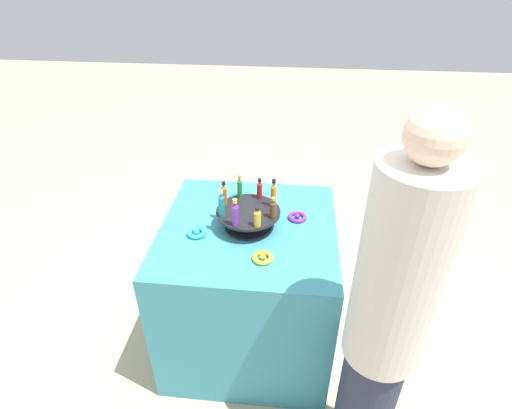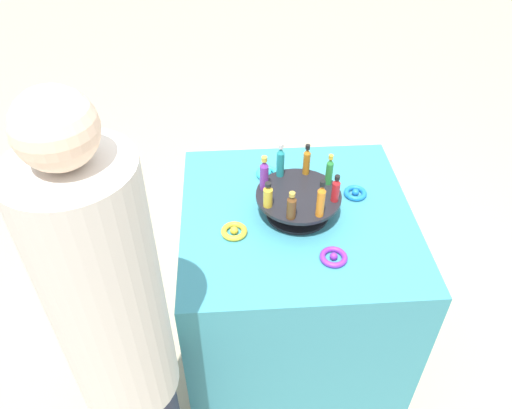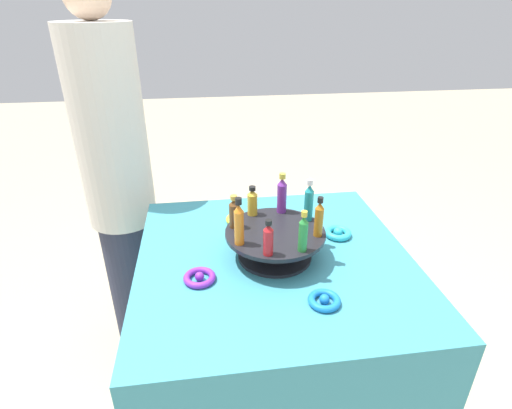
# 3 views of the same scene
# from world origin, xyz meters

# --- Properties ---
(party_table) EXTENTS (0.82, 0.82, 0.78)m
(party_table) POSITION_xyz_m (0.00, 0.00, 0.39)
(party_table) COLOR teal
(party_table) RESTS_ON ground_plane
(display_stand) EXTENTS (0.29, 0.29, 0.09)m
(display_stand) POSITION_xyz_m (0.00, 0.00, 0.83)
(display_stand) COLOR black
(display_stand) RESTS_ON party_table
(bottle_purple) EXTENTS (0.03, 0.03, 0.13)m
(bottle_purple) POSITION_xyz_m (0.12, -0.04, 0.93)
(bottle_purple) COLOR #702D93
(bottle_purple) RESTS_ON display_stand
(bottle_gold) EXTENTS (0.03, 0.03, 0.10)m
(bottle_gold) POSITION_xyz_m (0.11, 0.05, 0.91)
(bottle_gold) COLOR gold
(bottle_gold) RESTS_ON display_stand
(bottle_brown) EXTENTS (0.03, 0.03, 0.10)m
(bottle_brown) POSITION_xyz_m (0.04, 0.12, 0.91)
(bottle_brown) COLOR brown
(bottle_brown) RESTS_ON display_stand
(bottle_orange) EXTENTS (0.03, 0.03, 0.14)m
(bottle_orange) POSITION_xyz_m (-0.05, 0.11, 0.93)
(bottle_orange) COLOR orange
(bottle_orange) RESTS_ON display_stand
(bottle_red) EXTENTS (0.03, 0.03, 0.10)m
(bottle_red) POSITION_xyz_m (-0.12, 0.04, 0.91)
(bottle_red) COLOR #B21E23
(bottle_red) RESTS_ON display_stand
(bottle_green) EXTENTS (0.02, 0.02, 0.12)m
(bottle_green) POSITION_xyz_m (-0.11, -0.05, 0.92)
(bottle_green) COLOR #288438
(bottle_green) RESTS_ON display_stand
(bottle_amber) EXTENTS (0.03, 0.03, 0.12)m
(bottle_amber) POSITION_xyz_m (-0.04, -0.12, 0.92)
(bottle_amber) COLOR #AD6B19
(bottle_amber) RESTS_ON display_stand
(bottle_teal) EXTENTS (0.03, 0.03, 0.13)m
(bottle_teal) POSITION_xyz_m (0.05, -0.11, 0.93)
(bottle_teal) COLOR teal
(bottle_teal) RESTS_ON display_stand
(ribbon_bow_blue) EXTENTS (0.08, 0.08, 0.03)m
(ribbon_bow_blue) POSITION_xyz_m (-0.23, -0.09, 0.79)
(ribbon_bow_blue) COLOR blue
(ribbon_bow_blue) RESTS_ON party_table
(ribbon_bow_teal) EXTENTS (0.09, 0.09, 0.03)m
(ribbon_bow_teal) POSITION_xyz_m (0.09, -0.23, 0.79)
(ribbon_bow_teal) COLOR #2DB7CC
(ribbon_bow_teal) RESTS_ON party_table
(ribbon_bow_gold) EXTENTS (0.09, 0.09, 0.03)m
(ribbon_bow_gold) POSITION_xyz_m (0.23, 0.09, 0.79)
(ribbon_bow_gold) COLOR gold
(ribbon_bow_gold) RESTS_ON party_table
(ribbon_bow_purple) EXTENTS (0.09, 0.09, 0.03)m
(ribbon_bow_purple) POSITION_xyz_m (-0.09, 0.23, 0.79)
(ribbon_bow_purple) COLOR purple
(ribbon_bow_purple) RESTS_ON party_table
(person_figure) EXTENTS (0.27, 0.27, 1.56)m
(person_figure) POSITION_xyz_m (0.53, 0.54, 0.79)
(person_figure) COLOR #282D42
(person_figure) RESTS_ON ground_plane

